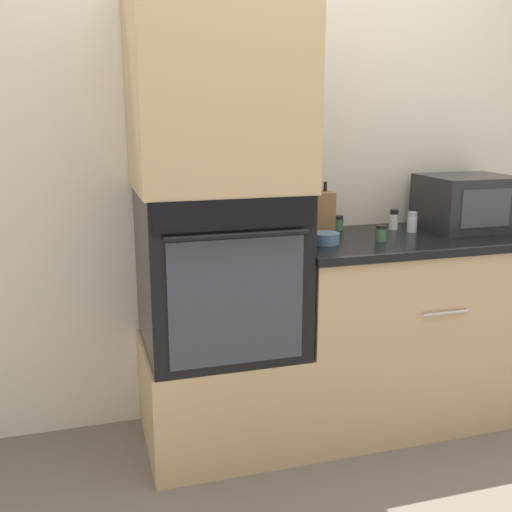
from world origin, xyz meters
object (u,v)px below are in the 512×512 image
at_px(microwave, 467,202).
at_px(knife_block, 319,212).
at_px(condiment_jar_far, 338,223).
at_px(condiment_jar_near, 412,222).
at_px(condiment_jar_mid, 381,233).
at_px(bowl, 325,238).
at_px(wall_oven, 219,270).
at_px(condiment_jar_back, 394,220).

relative_size(microwave, knife_block, 1.74).
bearing_deg(microwave, knife_block, 170.37).
relative_size(knife_block, condiment_jar_far, 3.41).
distance_m(condiment_jar_near, condiment_jar_far, 0.35).
distance_m(condiment_jar_mid, condiment_jar_far, 0.30).
bearing_deg(condiment_jar_far, condiment_jar_mid, -74.80).
bearing_deg(knife_block, bowl, -105.96).
relative_size(microwave, bowl, 3.32).
height_order(wall_oven, bowl, wall_oven).
relative_size(condiment_jar_near, condiment_jar_back, 1.00).
xyz_separation_m(condiment_jar_near, condiment_jar_far, (-0.32, 0.15, -0.01)).
bearing_deg(condiment_jar_back, bowl, -155.54).
relative_size(microwave, condiment_jar_near, 4.32).
distance_m(microwave, condiment_jar_far, 0.64).
bearing_deg(condiment_jar_back, condiment_jar_near, -58.07).
distance_m(wall_oven, condiment_jar_back, 0.94).
xyz_separation_m(bowl, condiment_jar_back, (0.45, 0.20, 0.02)).
height_order(bowl, condiment_jar_mid, condiment_jar_mid).
bearing_deg(bowl, microwave, 8.51).
distance_m(microwave, bowl, 0.81).
height_order(microwave, bowl, microwave).
height_order(knife_block, condiment_jar_near, knife_block).
distance_m(knife_block, condiment_jar_near, 0.45).
height_order(wall_oven, condiment_jar_back, wall_oven).
xyz_separation_m(wall_oven, condiment_jar_mid, (0.72, -0.07, 0.13)).
height_order(knife_block, condiment_jar_far, knife_block).
bearing_deg(condiment_jar_near, microwave, -0.42).
bearing_deg(condiment_jar_far, bowl, -123.80).
bearing_deg(knife_block, condiment_jar_mid, -54.38).
bearing_deg(condiment_jar_far, condiment_jar_near, -24.69).
bearing_deg(condiment_jar_mid, knife_block, 125.62).
height_order(microwave, condiment_jar_far, microwave).
relative_size(condiment_jar_mid, condiment_jar_back, 0.73).
distance_m(wall_oven, microwave, 1.28).
distance_m(knife_block, condiment_jar_back, 0.38).
height_order(wall_oven, knife_block, wall_oven).
distance_m(microwave, knife_block, 0.74).
xyz_separation_m(wall_oven, condiment_jar_near, (0.97, 0.07, 0.14)).
bearing_deg(wall_oven, condiment_jar_far, 18.93).
xyz_separation_m(condiment_jar_mid, condiment_jar_back, (0.19, 0.23, 0.01)).
relative_size(wall_oven, condiment_jar_mid, 9.70).
relative_size(wall_oven, condiment_jar_back, 7.12).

